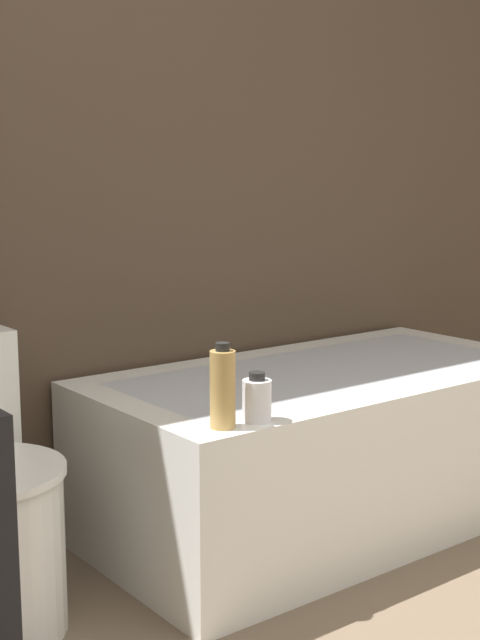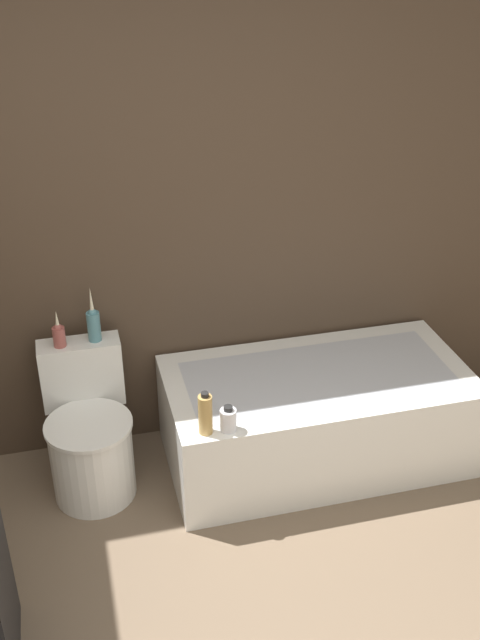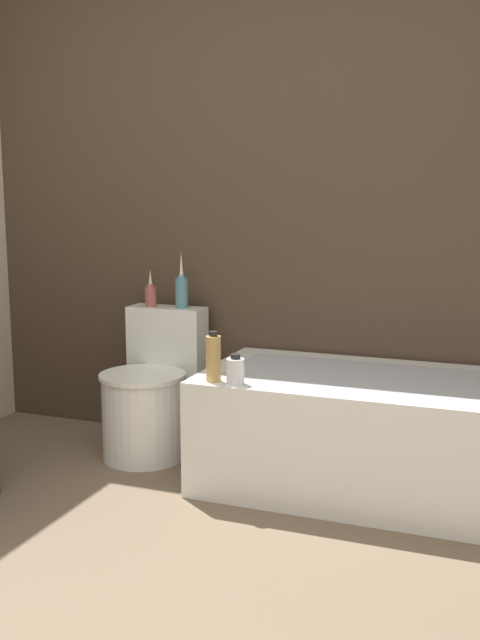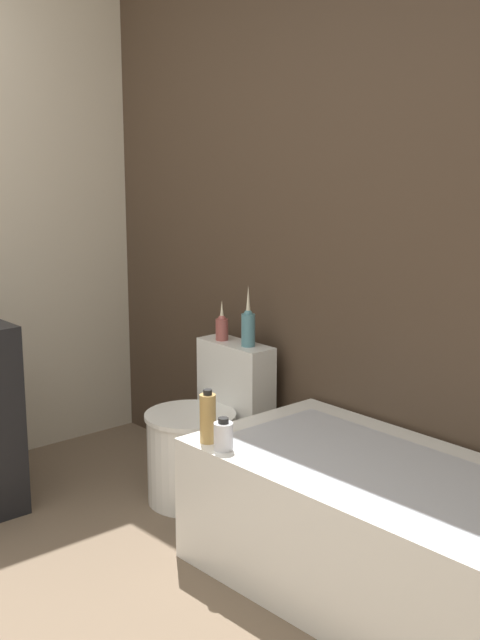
{
  "view_description": "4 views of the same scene",
  "coord_description": "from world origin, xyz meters",
  "views": [
    {
      "loc": [
        -1.13,
        -0.35,
        1.12
      ],
      "look_at": [
        0.31,
        1.51,
        0.72
      ],
      "focal_mm": 50.0,
      "sensor_mm": 36.0,
      "label": 1
    },
    {
      "loc": [
        -0.39,
        -1.26,
        2.54
      ],
      "look_at": [
        0.3,
        1.44,
        0.98
      ],
      "focal_mm": 42.0,
      "sensor_mm": 36.0,
      "label": 2
    },
    {
      "loc": [
        1.29,
        -1.45,
        1.28
      ],
      "look_at": [
        0.2,
        1.42,
        0.75
      ],
      "focal_mm": 42.0,
      "sensor_mm": 36.0,
      "label": 3
    },
    {
      "loc": [
        2.62,
        -0.71,
        1.71
      ],
      "look_at": [
        0.16,
        1.45,
        0.97
      ],
      "focal_mm": 50.0,
      "sensor_mm": 36.0,
      "label": 4
    }
  ],
  "objects": [
    {
      "name": "shampoo_bottle_tall",
      "position": [
        0.12,
        1.32,
        0.6
      ],
      "size": [
        0.06,
        0.06,
        0.21
      ],
      "color": "tan",
      "rests_on": "bathtub"
    },
    {
      "name": "bathtub",
      "position": [
        0.75,
        1.63,
        0.25
      ],
      "size": [
        1.51,
        0.76,
        0.5
      ],
      "color": "white",
      "rests_on": "ground"
    },
    {
      "name": "wall_back_tiled",
      "position": [
        0.0,
        2.06,
        1.3
      ],
      "size": [
        6.4,
        0.06,
        2.6
      ],
      "color": "#423326",
      "rests_on": "ground_plane"
    },
    {
      "name": "shampoo_bottle_short",
      "position": [
        0.22,
        1.32,
        0.56
      ],
      "size": [
        0.07,
        0.07,
        0.13
      ],
      "color": "silver",
      "rests_on": "bathtub"
    }
  ]
}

